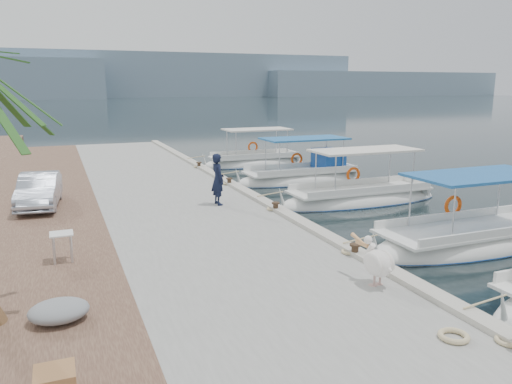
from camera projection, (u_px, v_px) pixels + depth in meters
ground at (304, 236)px, 16.22m from camera, size 400.00×400.00×0.00m
concrete_quay at (178, 203)px, 19.62m from camera, size 6.00×40.00×0.50m
quay_curb at (244, 190)px, 20.56m from camera, size 0.44×40.00×0.12m
cobblestone_strip at (40, 215)px, 17.80m from camera, size 4.00×40.00×0.50m
distant_hills at (147, 79)px, 208.34m from camera, size 330.00×60.00×18.00m
fishing_caique_b at (470, 243)px, 15.12m from camera, size 7.21×2.44×2.83m
fishing_caique_c at (359, 200)px, 20.80m from camera, size 7.45×2.15×2.83m
fishing_caique_d at (303, 178)px, 25.33m from camera, size 7.04×2.31×2.83m
fishing_caique_e at (255, 163)px, 30.52m from camera, size 6.63×2.26×2.83m
mooring_bollards at (276, 206)px, 17.31m from camera, size 0.28×20.28×0.33m
pelican at (377, 262)px, 10.85m from camera, size 0.52×1.33×1.03m
fisherman at (218, 179)px, 18.16m from camera, size 0.51×0.72×1.89m
parked_car at (39, 190)px, 17.91m from camera, size 1.61×3.77×1.21m
tarp_bundle at (59, 311)px, 9.24m from camera, size 1.10×0.90×0.40m
folding_table at (62, 241)px, 12.33m from camera, size 0.55×0.55×0.73m
rope_coil at (454, 336)px, 8.62m from camera, size 0.54×0.54×0.10m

